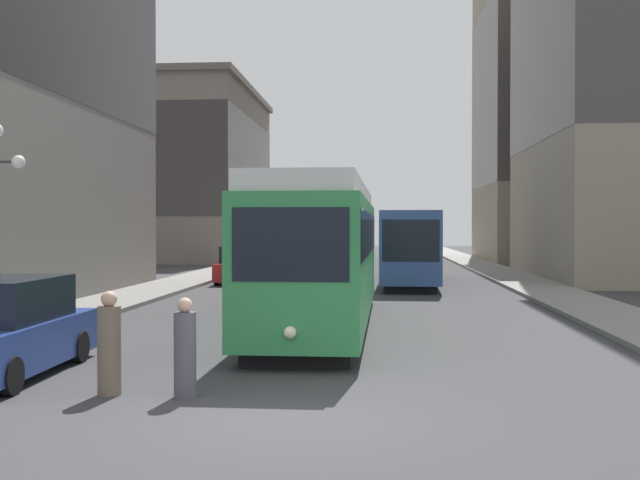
% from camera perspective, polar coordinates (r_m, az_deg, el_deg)
% --- Properties ---
extents(ground_plane, '(200.00, 200.00, 0.00)m').
position_cam_1_polar(ground_plane, '(11.28, -2.23, -13.24)').
color(ground_plane, '#38383A').
extents(sidewalk_left, '(2.75, 120.00, 0.15)m').
position_cam_1_polar(sidewalk_left, '(51.83, -6.23, -1.99)').
color(sidewalk_left, gray).
rests_on(sidewalk_left, ground).
extents(sidewalk_right, '(2.75, 120.00, 0.15)m').
position_cam_1_polar(sidewalk_right, '(51.42, 12.32, -2.03)').
color(sidewalk_right, gray).
rests_on(sidewalk_right, ground).
extents(streetcar, '(2.79, 13.97, 3.89)m').
position_cam_1_polar(streetcar, '(21.11, 0.18, -0.83)').
color(streetcar, black).
rests_on(streetcar, ground).
extents(transit_bus, '(3.03, 12.64, 3.45)m').
position_cam_1_polar(transit_bus, '(37.28, 6.75, -0.28)').
color(transit_bus, black).
rests_on(transit_bus, ground).
extents(parked_car_left_near, '(2.03, 5.01, 1.82)m').
position_cam_1_polar(parked_car_left_near, '(37.98, -6.05, -1.92)').
color(parked_car_left_near, black).
rests_on(parked_car_left_near, ground).
extents(parked_car_left_mid, '(1.97, 4.96, 1.82)m').
position_cam_1_polar(parked_car_left_mid, '(15.38, -22.46, -6.29)').
color(parked_car_left_mid, black).
rests_on(parked_car_left_mid, ground).
extents(pedestrian_crossing_near, '(0.38, 0.38, 1.72)m').
position_cam_1_polar(pedestrian_crossing_near, '(13.15, -15.45, -7.68)').
color(pedestrian_crossing_near, '#6B5B4C').
rests_on(pedestrian_crossing_near, ground).
extents(pedestrian_crossing_far, '(0.36, 0.36, 1.62)m').
position_cam_1_polar(pedestrian_crossing_far, '(12.73, -10.04, -8.15)').
color(pedestrian_crossing_far, '#4C4C56').
rests_on(pedestrian_crossing_far, ground).
extents(building_left_midblock, '(14.10, 21.73, 14.63)m').
position_cam_1_polar(building_left_midblock, '(67.82, -10.75, 4.98)').
color(building_left_midblock, slate).
rests_on(building_left_midblock, ground).
extents(building_right_midblock, '(15.52, 15.70, 24.66)m').
position_cam_1_polar(building_right_midblock, '(65.63, 18.66, 9.65)').
color(building_right_midblock, gray).
rests_on(building_right_midblock, ground).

